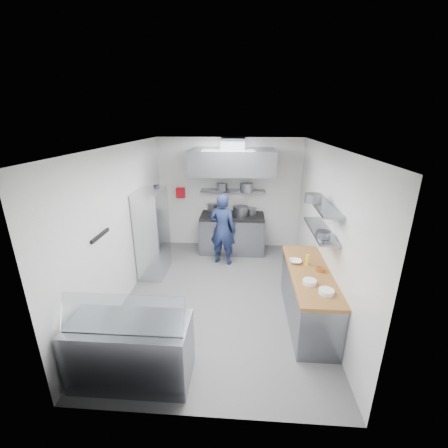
# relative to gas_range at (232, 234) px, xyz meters

# --- Properties ---
(floor) EXTENTS (5.00, 5.00, 0.00)m
(floor) POSITION_rel_gas_range_xyz_m (-0.10, -2.10, -0.45)
(floor) COLOR #4F4F51
(floor) RESTS_ON ground
(ceiling) EXTENTS (5.00, 5.00, 0.00)m
(ceiling) POSITION_rel_gas_range_xyz_m (-0.10, -2.10, 2.35)
(ceiling) COLOR silver
(ceiling) RESTS_ON wall_back
(wall_back) EXTENTS (3.60, 2.80, 0.02)m
(wall_back) POSITION_rel_gas_range_xyz_m (-0.10, 0.40, 0.95)
(wall_back) COLOR white
(wall_back) RESTS_ON floor
(wall_front) EXTENTS (3.60, 2.80, 0.02)m
(wall_front) POSITION_rel_gas_range_xyz_m (-0.10, -4.60, 0.95)
(wall_front) COLOR white
(wall_front) RESTS_ON floor
(wall_left) EXTENTS (2.80, 5.00, 0.02)m
(wall_left) POSITION_rel_gas_range_xyz_m (-1.90, -2.10, 0.95)
(wall_left) COLOR white
(wall_left) RESTS_ON floor
(wall_right) EXTENTS (2.80, 5.00, 0.02)m
(wall_right) POSITION_rel_gas_range_xyz_m (1.70, -2.10, 0.95)
(wall_right) COLOR white
(wall_right) RESTS_ON floor
(gas_range) EXTENTS (1.60, 0.80, 0.90)m
(gas_range) POSITION_rel_gas_range_xyz_m (0.00, 0.00, 0.00)
(gas_range) COLOR gray
(gas_range) RESTS_ON floor
(cooktop) EXTENTS (1.57, 0.78, 0.06)m
(cooktop) POSITION_rel_gas_range_xyz_m (0.00, 0.00, 0.48)
(cooktop) COLOR black
(cooktop) RESTS_ON gas_range
(stock_pot_left) EXTENTS (0.26, 0.26, 0.20)m
(stock_pot_left) POSITION_rel_gas_range_xyz_m (-0.53, 0.33, 0.61)
(stock_pot_left) COLOR slate
(stock_pot_left) RESTS_ON cooktop
(stock_pot_mid) EXTENTS (0.38, 0.38, 0.24)m
(stock_pot_mid) POSITION_rel_gas_range_xyz_m (0.21, -0.04, 0.63)
(stock_pot_mid) COLOR slate
(stock_pot_mid) RESTS_ON cooktop
(stock_pot_right) EXTENTS (0.24, 0.24, 0.16)m
(stock_pot_right) POSITION_rel_gas_range_xyz_m (0.48, 0.09, 0.59)
(stock_pot_right) COLOR slate
(stock_pot_right) RESTS_ON cooktop
(over_range_shelf) EXTENTS (1.60, 0.30, 0.04)m
(over_range_shelf) POSITION_rel_gas_range_xyz_m (0.00, 0.24, 1.07)
(over_range_shelf) COLOR gray
(over_range_shelf) RESTS_ON wall_back
(shelf_pot_a) EXTENTS (0.26, 0.26, 0.18)m
(shelf_pot_a) POSITION_rel_gas_range_xyz_m (-0.27, 0.16, 1.18)
(shelf_pot_a) COLOR slate
(shelf_pot_a) RESTS_ON over_range_shelf
(shelf_pot_b) EXTENTS (0.32, 0.32, 0.22)m
(shelf_pot_b) POSITION_rel_gas_range_xyz_m (0.33, 0.01, 1.20)
(shelf_pot_b) COLOR slate
(shelf_pot_b) RESTS_ON over_range_shelf
(extractor_hood) EXTENTS (1.90, 1.15, 0.55)m
(extractor_hood) POSITION_rel_gas_range_xyz_m (0.00, -0.18, 1.85)
(extractor_hood) COLOR gray
(extractor_hood) RESTS_ON wall_back
(hood_duct) EXTENTS (0.55, 0.55, 0.24)m
(hood_duct) POSITION_rel_gas_range_xyz_m (0.00, 0.05, 2.23)
(hood_duct) COLOR slate
(hood_duct) RESTS_ON extractor_hood
(red_firebox) EXTENTS (0.22, 0.10, 0.26)m
(red_firebox) POSITION_rel_gas_range_xyz_m (-1.35, 0.34, 0.97)
(red_firebox) COLOR #B30E19
(red_firebox) RESTS_ON wall_back
(chef) EXTENTS (0.69, 0.53, 1.67)m
(chef) POSITION_rel_gas_range_xyz_m (-0.19, -0.69, 0.38)
(chef) COLOR #18244A
(chef) RESTS_ON floor
(wire_rack) EXTENTS (0.50, 0.90, 1.85)m
(wire_rack) POSITION_rel_gas_range_xyz_m (-1.63, -1.28, 0.48)
(wire_rack) COLOR silver
(wire_rack) RESTS_ON floor
(rack_bin_a) EXTENTS (0.16, 0.20, 0.18)m
(rack_bin_a) POSITION_rel_gas_range_xyz_m (-1.63, -1.10, 0.35)
(rack_bin_a) COLOR white
(rack_bin_a) RESTS_ON wire_rack
(rack_bin_b) EXTENTS (0.13, 0.17, 0.15)m
(rack_bin_b) POSITION_rel_gas_range_xyz_m (-1.63, -0.83, 0.85)
(rack_bin_b) COLOR yellow
(rack_bin_b) RESTS_ON wire_rack
(rack_jar) EXTENTS (0.12, 0.12, 0.18)m
(rack_jar) POSITION_rel_gas_range_xyz_m (-1.58, -0.95, 1.35)
(rack_jar) COLOR black
(rack_jar) RESTS_ON wire_rack
(knife_strip) EXTENTS (0.04, 0.55, 0.05)m
(knife_strip) POSITION_rel_gas_range_xyz_m (-1.88, -3.00, 1.10)
(knife_strip) COLOR black
(knife_strip) RESTS_ON wall_left
(prep_counter_base) EXTENTS (0.62, 2.00, 0.84)m
(prep_counter_base) POSITION_rel_gas_range_xyz_m (1.38, -2.70, -0.03)
(prep_counter_base) COLOR gray
(prep_counter_base) RESTS_ON floor
(prep_counter_top) EXTENTS (0.65, 2.04, 0.06)m
(prep_counter_top) POSITION_rel_gas_range_xyz_m (1.38, -2.70, 0.42)
(prep_counter_top) COLOR olive
(prep_counter_top) RESTS_ON prep_counter_base
(plate_stack_a) EXTENTS (0.21, 0.21, 0.06)m
(plate_stack_a) POSITION_rel_gas_range_xyz_m (1.47, -3.34, 0.48)
(plate_stack_a) COLOR white
(plate_stack_a) RESTS_ON prep_counter_top
(plate_stack_b) EXTENTS (0.20, 0.20, 0.06)m
(plate_stack_b) POSITION_rel_gas_range_xyz_m (1.29, -3.08, 0.48)
(plate_stack_b) COLOR white
(plate_stack_b) RESTS_ON prep_counter_top
(copper_pan) EXTENTS (0.14, 0.14, 0.06)m
(copper_pan) POSITION_rel_gas_range_xyz_m (1.54, -2.67, 0.48)
(copper_pan) COLOR #D5783C
(copper_pan) RESTS_ON prep_counter_top
(squeeze_bottle) EXTENTS (0.05, 0.05, 0.18)m
(squeeze_bottle) POSITION_rel_gas_range_xyz_m (1.37, -2.46, 0.54)
(squeeze_bottle) COLOR yellow
(squeeze_bottle) RESTS_ON prep_counter_top
(mixing_bowl) EXTENTS (0.22, 0.22, 0.05)m
(mixing_bowl) POSITION_rel_gas_range_xyz_m (1.18, -2.40, 0.48)
(mixing_bowl) COLOR white
(mixing_bowl) RESTS_ON prep_counter_top
(wall_shelf_lower) EXTENTS (0.30, 1.30, 0.04)m
(wall_shelf_lower) POSITION_rel_gas_range_xyz_m (1.54, -2.40, 1.05)
(wall_shelf_lower) COLOR gray
(wall_shelf_lower) RESTS_ON wall_right
(wall_shelf_upper) EXTENTS (0.30, 1.30, 0.04)m
(wall_shelf_upper) POSITION_rel_gas_range_xyz_m (1.54, -2.40, 1.47)
(wall_shelf_upper) COLOR gray
(wall_shelf_upper) RESTS_ON wall_right
(shelf_pot_c) EXTENTS (0.22, 0.22, 0.10)m
(shelf_pot_c) POSITION_rel_gas_range_xyz_m (1.49, -2.77, 1.12)
(shelf_pot_c) COLOR slate
(shelf_pot_c) RESTS_ON wall_shelf_lower
(shelf_pot_d) EXTENTS (0.28, 0.28, 0.14)m
(shelf_pot_d) POSITION_rel_gas_range_xyz_m (1.40, -2.28, 1.56)
(shelf_pot_d) COLOR slate
(shelf_pot_d) RESTS_ON wall_shelf_upper
(display_case) EXTENTS (1.50, 0.70, 0.85)m
(display_case) POSITION_rel_gas_range_xyz_m (-1.10, -4.10, -0.03)
(display_case) COLOR gray
(display_case) RESTS_ON floor
(display_glass) EXTENTS (1.47, 0.19, 0.42)m
(display_glass) POSITION_rel_gas_range_xyz_m (-1.10, -4.22, 0.62)
(display_glass) COLOR silver
(display_glass) RESTS_ON display_case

